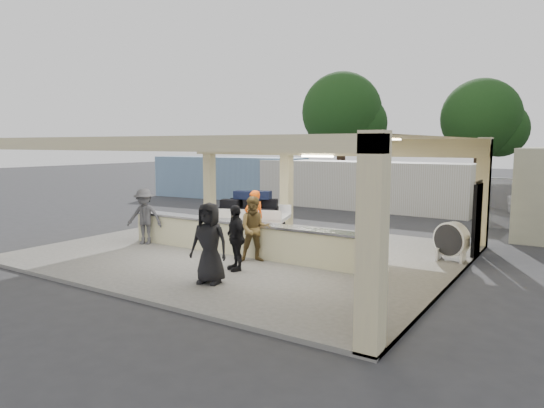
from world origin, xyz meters
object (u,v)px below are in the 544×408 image
Objects in this scene: baggage_handler at (254,219)px; luggage_cart at (249,211)px; container_blue at (229,178)px; passenger_d at (209,243)px; car_dark at (505,198)px; passenger_a at (255,229)px; drum_fan at (451,240)px; passenger_c at (144,216)px; passenger_b at (236,238)px; container_white at (360,185)px; baggage_counter at (238,238)px.

luggage_cart is at bearing -111.62° from baggage_handler.
baggage_handler is 15.02m from container_blue.
passenger_d is 18.57m from car_dark.
passenger_a reaches higher than car_dark.
drum_fan is 0.57× the size of passenger_d.
passenger_c is 18.06m from car_dark.
container_white is at bearing 130.22° from passenger_b.
baggage_counter is 1.17m from baggage_handler.
passenger_c reaches higher than luggage_cart.
container_blue reaches higher than container_white.
baggage_handler is at bearing -82.76° from container_white.
drum_fan is (6.99, -0.07, -0.27)m from luggage_cart.
luggage_cart is 2.03m from baggage_handler.
baggage_counter is 16.22m from car_dark.
passenger_c is at bearing -168.84° from car_dark.
passenger_a is (0.94, -0.50, 0.42)m from baggage_counter.
container_white is (-2.46, 14.97, 0.17)m from passenger_d.
car_dark is (3.98, 18.14, -0.39)m from passenger_d.
baggage_handler is at bearing 3.25° from passenger_c.
passenger_a is 12.87m from container_white.
container_blue is (-11.26, 15.22, 0.22)m from passenger_d.
passenger_d is 15.17m from container_white.
container_white is (-2.26, 13.70, 0.27)m from passenger_b.
baggage_handler is 2.88m from passenger_b.
passenger_b is 17.38m from car_dark.
passenger_c reaches higher than passenger_b.
baggage_counter is 2.08× the size of car_dark.
passenger_a is at bearing 85.17° from passenger_d.
container_blue reaches higher than luggage_cart.
passenger_a is at bearing 63.40° from baggage_handler.
passenger_b is (-4.44, -4.08, 0.27)m from drum_fan.
passenger_a reaches higher than luggage_cart.
drum_fan is 0.28× the size of car_dark.
passenger_c is 0.16× the size of container_white.
passenger_c is at bearing -171.66° from baggage_counter.
passenger_b is at bearing -122.16° from passenger_a.
passenger_b reaches higher than luggage_cart.
passenger_b is (1.06, -1.52, 0.36)m from baggage_counter.
passenger_b is 13.89m from container_white.
passenger_d is (1.25, -2.79, 0.46)m from baggage_counter.
passenger_a is at bearing -27.89° from baggage_counter.
passenger_a is 0.95× the size of passenger_d.
luggage_cart is 0.32× the size of container_blue.
container_white reaches higher than drum_fan.
passenger_a is at bearing -125.04° from drum_fan.
luggage_cart reaches higher than drum_fan.
baggage_handler reaches higher than luggage_cart.
passenger_d reaches higher than baggage_handler.
passenger_b is 4.58m from passenger_c.
luggage_cart is at bearing 35.63° from passenger_c.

